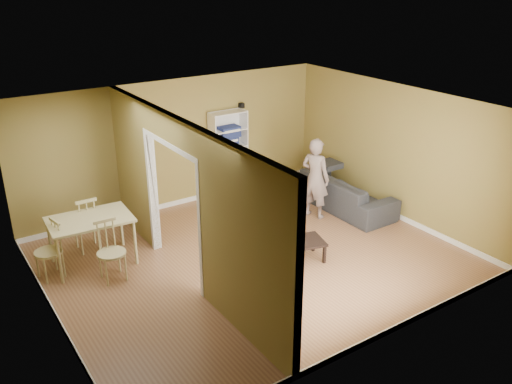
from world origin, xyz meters
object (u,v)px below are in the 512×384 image
coffee_table (307,243)px  chair_far (86,223)px  bookshelf (227,154)px  sofa (344,187)px  person (316,171)px  chair_near (111,252)px  dining_table (90,223)px  chair_left (48,250)px

coffee_table → chair_far: (-2.95, 2.39, 0.20)m
bookshelf → sofa: bearing=-49.0°
person → bookshelf: bearing=3.1°
chair_near → chair_far: size_ratio=0.97×
dining_table → chair_near: bearing=-82.7°
coffee_table → chair_near: (-2.94, 1.19, 0.19)m
chair_left → chair_far: size_ratio=0.94×
sofa → dining_table: 5.02m
dining_table → chair_near: (0.09, -0.67, -0.25)m
person → bookshelf: person is taller
sofa → chair_near: 4.89m
dining_table → chair_left: chair_left is taller
coffee_table → person: bearing=46.7°
bookshelf → chair_far: size_ratio=1.84×
sofa → person: person is taller
chair_near → bookshelf: bearing=32.0°
dining_table → chair_far: (0.07, 0.53, -0.23)m
bookshelf → chair_left: size_ratio=1.96×
bookshelf → chair_near: (-3.27, -1.93, -0.44)m
dining_table → chair_left: 0.76m
person → chair_far: person is taller
sofa → bookshelf: size_ratio=1.25×
person → chair_near: 4.16m
chair_left → chair_near: bearing=42.3°
bookshelf → coffee_table: bookshelf is taller
sofa → dining_table: size_ratio=1.77×
bookshelf → chair_left: (-4.07, -1.32, -0.45)m
dining_table → chair_near: 0.72m
coffee_table → chair_left: bearing=154.3°
chair_left → person: bearing=73.5°
person → chair_left: 4.98m
chair_near → dining_table: bearing=98.7°
bookshelf → chair_far: 3.39m
chair_far → person: bearing=165.1°
chair_near → sofa: bearing=2.1°
coffee_table → dining_table: size_ratio=0.41×
person → dining_table: person is taller
bookshelf → chair_near: bookshelf is taller
bookshelf → dining_table: size_ratio=1.42×
chair_left → bookshelf: bearing=97.7°
sofa → bookshelf: bookshelf is taller
chair_near → person: bearing=2.4°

